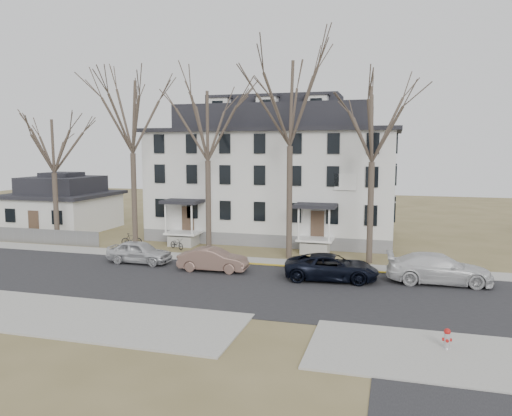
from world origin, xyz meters
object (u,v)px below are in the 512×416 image
(tree_center, at_px, (290,97))
(car_white, at_px, (439,269))
(boarding_house, at_px, (275,175))
(small_house, at_px, (63,206))
(tree_far_left, at_px, (132,112))
(car_silver, at_px, (139,252))
(car_tan, at_px, (213,260))
(bicycle_left, at_px, (177,244))
(car_navy, at_px, (331,268))
(fire_hydrant, at_px, (447,339))
(tree_mid_right, at_px, (373,118))
(bicycle_right, at_px, (132,240))
(tree_mid_left, at_px, (207,121))
(tree_bungalow, at_px, (53,142))

(tree_center, distance_m, car_white, 14.65)
(boarding_house, bearing_deg, car_white, -44.55)
(small_house, bearing_deg, boarding_house, 5.59)
(tree_far_left, bearing_deg, tree_center, 0.00)
(car_silver, bearing_deg, car_white, -88.17)
(car_tan, bearing_deg, bicycle_left, 39.21)
(car_navy, bearing_deg, fire_hydrant, -153.62)
(tree_mid_right, distance_m, bicycle_right, 20.44)
(tree_far_left, relative_size, tree_mid_left, 1.08)
(bicycle_right, bearing_deg, car_tan, -139.23)
(tree_center, xyz_separation_m, car_tan, (-3.77, -5.04, -10.37))
(small_house, height_order, car_navy, small_house)
(tree_mid_right, distance_m, car_tan, 13.80)
(tree_far_left, distance_m, tree_center, 12.02)
(small_house, distance_m, car_silver, 17.38)
(tree_mid_left, bearing_deg, boarding_house, 69.80)
(tree_mid_left, relative_size, fire_hydrant, 14.87)
(tree_mid_left, height_order, car_navy, tree_mid_left)
(tree_far_left, relative_size, car_navy, 2.55)
(tree_center, xyz_separation_m, fire_hydrant, (9.14, -14.10, -10.65))
(tree_mid_right, distance_m, fire_hydrant, 17.21)
(boarding_house, xyz_separation_m, tree_bungalow, (-16.00, -8.15, 2.74))
(boarding_house, xyz_separation_m, car_tan, (-0.77, -13.19, -4.67))
(small_house, bearing_deg, tree_center, -15.08)
(tree_mid_right, xyz_separation_m, bicycle_right, (-18.28, 0.78, -9.12))
(tree_mid_left, height_order, bicycle_left, tree_mid_left)
(car_navy, bearing_deg, tree_mid_right, -25.40)
(tree_bungalow, relative_size, car_tan, 2.49)
(boarding_house, bearing_deg, bicycle_right, -142.97)
(tree_far_left, relative_size, tree_center, 0.93)
(bicycle_left, height_order, bicycle_right, bicycle_right)
(tree_mid_right, distance_m, bicycle_left, 17.02)
(car_white, bearing_deg, tree_mid_right, 40.51)
(car_tan, height_order, fire_hydrant, car_tan)
(tree_far_left, distance_m, car_white, 23.95)
(tree_far_left, bearing_deg, boarding_house, 42.18)
(small_house, distance_m, tree_center, 25.41)
(bicycle_left, bearing_deg, tree_center, -63.84)
(boarding_house, height_order, car_white, boarding_house)
(boarding_house, relative_size, tree_center, 1.41)
(car_silver, relative_size, car_tan, 1.01)
(tree_mid_left, relative_size, bicycle_left, 8.20)
(tree_bungalow, distance_m, car_silver, 12.96)
(car_silver, xyz_separation_m, car_tan, (5.50, -0.69, -0.03))
(tree_far_left, height_order, tree_mid_left, tree_far_left)
(tree_mid_left, xyz_separation_m, car_silver, (-3.27, -4.35, -8.86))
(boarding_house, xyz_separation_m, tree_far_left, (-9.00, -8.15, 4.96))
(tree_mid_left, xyz_separation_m, bicycle_right, (-6.78, 0.78, -9.12))
(car_tan, xyz_separation_m, fire_hydrant, (12.91, -9.06, -0.28))
(car_silver, bearing_deg, boarding_house, -25.18)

